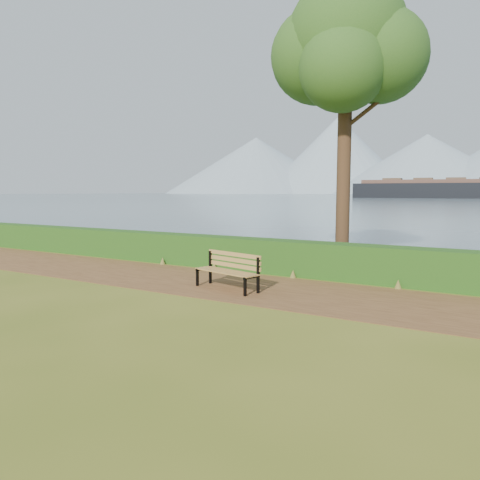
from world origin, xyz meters
The scene contains 6 objects.
ground centered at (0.00, 0.00, 0.00)m, with size 140.00×140.00×0.00m, color #4F5E1A.
path centered at (0.00, 0.30, 0.01)m, with size 40.00×3.40×0.01m, color #53331C.
hedge centered at (0.00, 2.60, 0.50)m, with size 32.00×0.85×1.00m, color #154212.
bench centered at (0.85, -0.15, 0.53)m, with size 1.92×0.96×0.93m.
tree centered at (2.16, 4.54, 6.93)m, with size 4.84×4.02×9.33m.
cargo_ship centered at (-7.07, 163.46, 3.23)m, with size 72.09×19.16×21.64m.
Camera 1 is at (7.04, -9.96, 2.47)m, focal length 35.00 mm.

